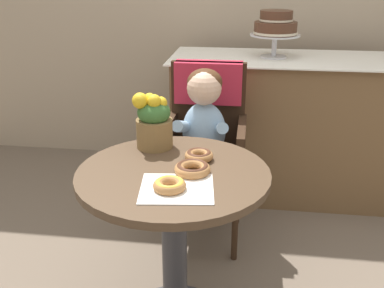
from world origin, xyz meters
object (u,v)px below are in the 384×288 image
cafe_table (174,220)px  flower_vase (154,121)px  wicker_chair (206,124)px  seated_child (203,127)px  tiered_cake_stand (276,27)px  donut_side (192,168)px  donut_mid (199,155)px  donut_front (170,185)px

cafe_table → flower_vase: flower_vase is taller
flower_vase → wicker_chair: bearing=73.3°
cafe_table → seated_child: seated_child is taller
wicker_chair → tiered_cake_stand: size_ratio=3.18×
donut_side → cafe_table: bearing=169.6°
seated_child → tiered_cake_stand: size_ratio=2.42×
cafe_table → donut_mid: bearing=53.9°
wicker_chair → donut_mid: size_ratio=8.56×
donut_front → tiered_cake_stand: (0.38, 1.45, 0.34)m
seated_child → donut_mid: seated_child is taller
donut_mid → donut_side: (-0.01, -0.13, 0.00)m
flower_vase → seated_child: bearing=67.1°
wicker_chair → flower_vase: 0.59m
cafe_table → donut_front: (0.01, -0.15, 0.23)m
cafe_table → wicker_chair: (0.04, 0.76, 0.13)m
donut_side → flower_vase: size_ratio=0.56×
wicker_chair → tiered_cake_stand: (0.35, 0.54, 0.44)m
wicker_chair → donut_front: bearing=-88.5°
seated_child → wicker_chair: bearing=90.0°
cafe_table → donut_mid: 0.27m
flower_vase → tiered_cake_stand: tiered_cake_stand is taller
donut_side → tiered_cake_stand: bearing=76.1°
cafe_table → donut_front: bearing=-84.6°
wicker_chair → donut_front: (-0.03, -0.91, 0.10)m
donut_mid → tiered_cake_stand: tiered_cake_stand is taller
tiered_cake_stand → wicker_chair: bearing=-123.3°
cafe_table → seated_child: bearing=85.8°
wicker_chair → cafe_table: bearing=-89.9°
tiered_cake_stand → donut_front: bearing=-104.8°
tiered_cake_stand → seated_child: bearing=-117.0°
seated_child → donut_front: seated_child is taller
seated_child → tiered_cake_stand: tiered_cake_stand is taller
flower_vase → cafe_table: bearing=-62.3°
seated_child → donut_mid: (0.04, -0.49, 0.06)m
wicker_chair → donut_mid: wicker_chair is taller
seated_child → donut_side: (0.03, -0.62, 0.06)m
wicker_chair → tiered_cake_stand: tiered_cake_stand is taller
flower_vase → tiered_cake_stand: size_ratio=0.79×
donut_side → flower_vase: bearing=128.8°
donut_mid → donut_front: bearing=-104.5°
seated_child → tiered_cake_stand: (0.35, 0.69, 0.41)m
donut_front → donut_side: bearing=66.5°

